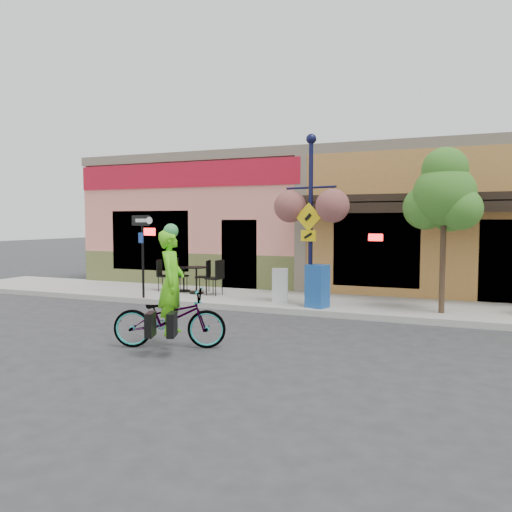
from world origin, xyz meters
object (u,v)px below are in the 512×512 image
Objects in this scene: cyclist_rider at (172,296)px; newspaper_box_blue at (317,286)px; building at (360,221)px; bicycle at (170,318)px; one_way_sign at (143,257)px; street_tree at (443,230)px; newspaper_box_grey at (280,285)px; lamp_post at (311,221)px.

newspaper_box_blue is (1.52, 4.21, -0.25)m from cyclist_rider.
bicycle is at bearing -97.36° from building.
one_way_sign is at bearing -158.11° from newspaper_box_blue.
one_way_sign is at bearing -124.21° from building.
building is 6.74m from newspaper_box_blue.
one_way_sign is at bearing -175.20° from street_tree.
newspaper_box_grey is at bearing 174.01° from newspaper_box_blue.
bicycle is 4.49m from newspaper_box_blue.
street_tree reaches higher than cyclist_rider.
building is 9.83× the size of cyclist_rider.
street_tree is (3.99, -0.17, 1.48)m from newspaper_box_grey.
newspaper_box_grey is (0.43, 4.73, 0.05)m from bicycle.
newspaper_box_grey is at bearing -24.41° from cyclist_rider.
one_way_sign is at bearing -163.29° from lamp_post.
lamp_post is at bearing -37.75° from bicycle.
lamp_post is 1.86× the size of one_way_sign.
cyclist_rider is 0.49× the size of street_tree.
one_way_sign is 0.59× the size of street_tree.
newspaper_box_grey is (3.70, 0.82, -0.70)m from one_way_sign.
lamp_post is 4.76m from one_way_sign.
street_tree is at bearing 17.90° from lamp_post.
one_way_sign is (-4.66, -6.85, -0.97)m from building.
building is 8.04× the size of one_way_sign.
lamp_post reaches higher than street_tree.
newspaper_box_blue is 3.18m from street_tree.
one_way_sign is (-3.32, 3.91, 0.36)m from cyclist_rider.
newspaper_box_blue is at bearing -2.02° from lamp_post.
newspaper_box_blue is (1.57, 4.21, 0.14)m from bicycle.
newspaper_box_grey is at bearing 177.51° from street_tree.
bicycle is 1.93× the size of newspaper_box_blue.
one_way_sign reaches higher than newspaper_box_blue.
bicycle is 0.89× the size of one_way_sign.
building is at bearing 109.94° from newspaper_box_blue.
cyclist_rider is 4.66m from lamp_post.
cyclist_rider is at bearing -91.56° from newspaper_box_blue.
cyclist_rider is 6.41m from street_tree.
building reaches higher than cyclist_rider.
cyclist_rider is at bearing -94.91° from lamp_post.
cyclist_rider is at bearing -97.09° from building.
building is 6.91m from street_tree.
cyclist_rider is 2.15× the size of newspaper_box_grey.
newspaper_box_blue reaches higher than bicycle.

